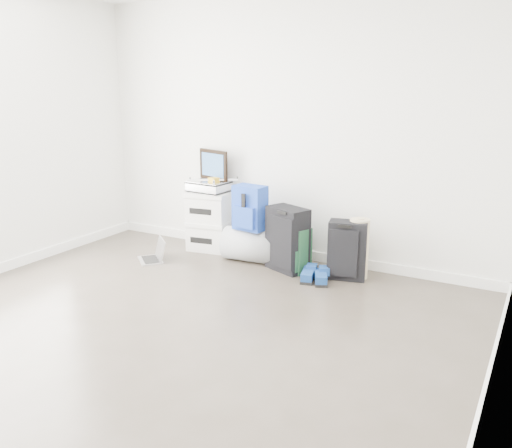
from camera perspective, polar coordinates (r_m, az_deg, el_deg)
The scene contains 14 objects.
ground at distance 3.99m, azimuth -13.07°, elevation -13.09°, with size 5.00×5.00×0.00m, color #3C352C.
room_envelope at distance 3.55m, azimuth -14.52°, elevation 12.43°, with size 4.52×5.02×2.71m.
boxes_stack at distance 6.07m, azimuth -4.90°, elevation 0.37°, with size 0.51×0.44×0.66m.
briefcase at distance 5.98m, azimuth -4.98°, elevation 3.96°, with size 0.42×0.31×0.12m, color #B2B2B7.
painting at distance 6.03m, azimuth -4.51°, elevation 6.23°, with size 0.43×0.16×0.33m.
drone at distance 5.91m, azimuth -4.46°, elevation 4.66°, with size 0.45×0.45×0.05m.
duffel_bag at distance 5.68m, azimuth -0.53°, elevation -2.22°, with size 0.35×0.35×0.57m, color gray.
blue_backpack at distance 5.55m, azimuth -0.69°, elevation 1.63°, with size 0.35×0.27×0.46m.
large_suitcase at distance 5.38m, azimuth 3.30°, elevation -1.62°, with size 0.47×0.40×0.64m.
green_backpack at distance 5.39m, azimuth 3.90°, elevation -2.74°, with size 0.36×0.31×0.45m.
carry_on at distance 5.22m, azimuth 9.56°, elevation -2.75°, with size 0.40×0.31×0.56m.
shoes at distance 5.19m, azimuth 6.15°, elevation -5.51°, with size 0.34×0.31×0.10m.
rolled_rug at distance 5.27m, azimuth 10.75°, elevation -2.57°, with size 0.19×0.19×0.58m, color tan.
laptop at distance 5.84m, azimuth -10.64°, elevation -3.26°, with size 0.39×0.38×0.23m.
Camera 1 is at (2.42, -2.58, 1.84)m, focal length 38.00 mm.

